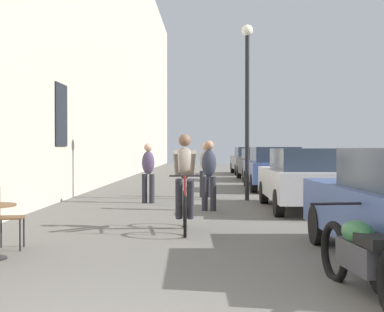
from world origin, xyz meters
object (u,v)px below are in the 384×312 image
object	(u,v)px
cyclist_on_bicycle	(185,185)
parked_car_fifth	(249,160)
pedestrian_far	(205,167)
parked_car_second	(304,178)
street_lamp	(247,89)
parked_car_third	(273,168)
cafe_chair_mid_toward_wall	(5,214)
parked_motorcycle	(363,256)
pedestrian_near	(209,171)
pedestrian_mid	(148,169)
parked_car_fourth	(259,164)

from	to	relation	value
cyclist_on_bicycle	parked_car_fifth	xyz separation A→B (m)	(2.71, 20.15, -0.02)
pedestrian_far	parked_car_second	bearing A→B (deg)	-53.01
cyclist_on_bicycle	street_lamp	world-z (taller)	street_lamp
parked_car_third	cyclist_on_bicycle	bearing A→B (deg)	-106.27
cafe_chair_mid_toward_wall	street_lamp	distance (m)	8.68
parked_car_second	parked_car_third	world-z (taller)	parked_car_third
parked_car_second	parked_motorcycle	xyz separation A→B (m)	(-0.76, -7.28, -0.35)
cyclist_on_bicycle	pedestrian_far	world-z (taller)	cyclist_on_bicycle
street_lamp	parked_car_fifth	distance (m)	14.95
pedestrian_near	parked_motorcycle	size ratio (longest dim) A/B	0.77
pedestrian_near	parked_motorcycle	xyz separation A→B (m)	(1.48, -7.05, -0.52)
street_lamp	pedestrian_near	bearing A→B (deg)	-113.19
cyclist_on_bicycle	pedestrian_far	size ratio (longest dim) A/B	1.09
pedestrian_mid	pedestrian_near	bearing A→B (deg)	-45.87
cafe_chair_mid_toward_wall	parked_car_fourth	distance (m)	17.34
pedestrian_mid	pedestrian_far	size ratio (longest dim) A/B	0.98
pedestrian_mid	parked_car_fifth	world-z (taller)	pedestrian_mid
cyclist_on_bicycle	parked_car_third	world-z (taller)	cyclist_on_bicycle
parked_car_fifth	pedestrian_near	bearing A→B (deg)	-97.52
cafe_chair_mid_toward_wall	pedestrian_near	distance (m)	5.60
parked_car_second	parked_motorcycle	distance (m)	7.33
pedestrian_near	pedestrian_far	xyz separation A→B (m)	(-0.10, 3.34, -0.01)
pedestrian_near	pedestrian_mid	size ratio (longest dim) A/B	1.03
parked_car_second	cafe_chair_mid_toward_wall	bearing A→B (deg)	-136.13
cyclist_on_bicycle	pedestrian_near	world-z (taller)	cyclist_on_bicycle
parked_car_fourth	parked_motorcycle	bearing A→B (deg)	-92.45
pedestrian_far	parked_car_fourth	xyz separation A→B (m)	(2.39, 8.45, -0.16)
cafe_chair_mid_toward_wall	parked_car_second	world-z (taller)	parked_car_second
cyclist_on_bicycle	parked_car_fourth	world-z (taller)	cyclist_on_bicycle
parked_car_third	parked_car_fifth	distance (m)	10.96
parked_car_third	pedestrian_near	bearing A→B (deg)	-109.76
parked_car_second	pedestrian_far	bearing A→B (deg)	126.99
pedestrian_far	parked_car_third	size ratio (longest dim) A/B	0.38
pedestrian_mid	parked_car_third	xyz separation A→B (m)	(3.86, 4.60, -0.12)
cafe_chair_mid_toward_wall	pedestrian_mid	xyz separation A→B (m)	(1.33, 6.41, 0.38)
parked_car_third	pedestrian_far	bearing A→B (deg)	-128.78
pedestrian_far	parked_car_second	size ratio (longest dim) A/B	0.39
cafe_chair_mid_toward_wall	parked_car_fourth	world-z (taller)	parked_car_fourth
parked_car_third	pedestrian_mid	bearing A→B (deg)	-129.99
pedestrian_far	parked_car_fourth	world-z (taller)	pedestrian_far
pedestrian_mid	parked_car_second	size ratio (longest dim) A/B	0.39
pedestrian_far	cafe_chair_mid_toward_wall	bearing A→B (deg)	-109.38
parked_car_fourth	parked_motorcycle	xyz separation A→B (m)	(-0.81, -18.83, -0.34)
parked_car_fifth	parked_motorcycle	size ratio (longest dim) A/B	2.02
cafe_chair_mid_toward_wall	cyclist_on_bicycle	size ratio (longest dim) A/B	0.51
pedestrian_mid	street_lamp	size ratio (longest dim) A/B	0.32
pedestrian_far	street_lamp	distance (m)	2.63
parked_car_fifth	parked_motorcycle	bearing A→B (deg)	-91.86
street_lamp	pedestrian_far	bearing A→B (deg)	144.33
parked_car_second	pedestrian_near	bearing A→B (deg)	-174.09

